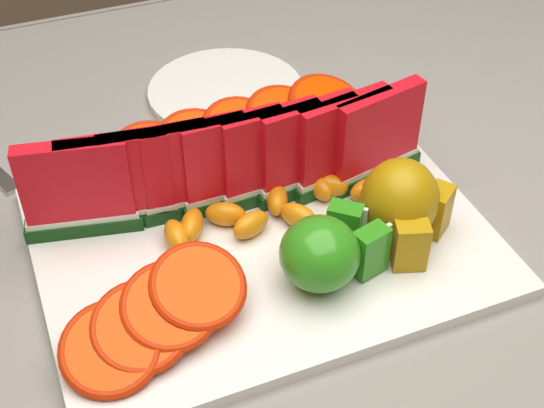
{
  "coord_description": "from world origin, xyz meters",
  "views": [
    {
      "loc": [
        -0.14,
        -0.46,
        1.25
      ],
      "look_at": [
        0.04,
        -0.0,
        0.81
      ],
      "focal_mm": 50.0,
      "sensor_mm": 36.0,
      "label": 1
    }
  ],
  "objects_px": {
    "platter": "(263,239)",
    "pear_cluster": "(403,203)",
    "apple_cluster": "(326,251)",
    "side_plate": "(226,91)"
  },
  "relations": [
    {
      "from": "side_plate",
      "to": "pear_cluster",
      "type": "bearing_deg",
      "value": -77.82
    },
    {
      "from": "apple_cluster",
      "to": "side_plate",
      "type": "xyz_separation_m",
      "value": [
        0.02,
        0.32,
        -0.04
      ]
    },
    {
      "from": "platter",
      "to": "side_plate",
      "type": "height_order",
      "value": "platter"
    },
    {
      "from": "apple_cluster",
      "to": "side_plate",
      "type": "relative_size",
      "value": 0.45
    },
    {
      "from": "platter",
      "to": "pear_cluster",
      "type": "distance_m",
      "value": 0.13
    },
    {
      "from": "apple_cluster",
      "to": "side_plate",
      "type": "bearing_deg",
      "value": 86.11
    },
    {
      "from": "platter",
      "to": "apple_cluster",
      "type": "bearing_deg",
      "value": -66.97
    },
    {
      "from": "platter",
      "to": "side_plate",
      "type": "xyz_separation_m",
      "value": [
        0.05,
        0.25,
        -0.0
      ]
    },
    {
      "from": "platter",
      "to": "apple_cluster",
      "type": "distance_m",
      "value": 0.08
    },
    {
      "from": "apple_cluster",
      "to": "pear_cluster",
      "type": "height_order",
      "value": "pear_cluster"
    }
  ]
}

